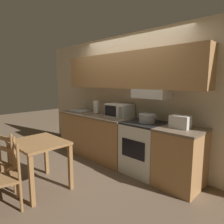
# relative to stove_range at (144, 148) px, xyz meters

# --- Properties ---
(ground_plane) EXTENTS (16.00, 16.00, 0.00)m
(ground_plane) POSITION_rel_stove_range_xyz_m (-0.60, 0.32, -0.46)
(ground_plane) COLOR brown
(wall_back) EXTENTS (5.59, 0.38, 2.55)m
(wall_back) POSITION_rel_stove_range_xyz_m (-0.59, 0.26, 1.08)
(wall_back) COLOR beige
(wall_back) RESTS_ON ground_plane
(lower_counter_main) EXTENTS (1.86, 0.68, 0.91)m
(lower_counter_main) POSITION_rel_stove_range_xyz_m (-1.27, -0.01, 0.00)
(lower_counter_main) COLOR tan
(lower_counter_main) RESTS_ON ground_plane
(lower_counter_right_stub) EXTENTS (0.66, 0.68, 0.91)m
(lower_counter_right_stub) POSITION_rel_stove_range_xyz_m (0.67, -0.01, 0.00)
(lower_counter_right_stub) COLOR tan
(lower_counter_right_stub) RESTS_ON ground_plane
(stove_range) EXTENTS (0.68, 0.65, 0.91)m
(stove_range) POSITION_rel_stove_range_xyz_m (0.00, 0.00, 0.00)
(stove_range) COLOR white
(stove_range) RESTS_ON ground_plane
(cooking_pot) EXTENTS (0.37, 0.29, 0.15)m
(cooking_pot) POSITION_rel_stove_range_xyz_m (0.04, 0.01, 0.54)
(cooking_pot) COLOR #B7BABF
(cooking_pot) RESTS_ON stove_range
(microwave) EXTENTS (0.49, 0.37, 0.26)m
(microwave) POSITION_rel_stove_range_xyz_m (-0.69, 0.11, 0.59)
(microwave) COLOR white
(microwave) RESTS_ON lower_counter_main
(toaster) EXTENTS (0.30, 0.18, 0.19)m
(toaster) POSITION_rel_stove_range_xyz_m (0.63, 0.01, 0.56)
(toaster) COLOR white
(toaster) RESTS_ON lower_counter_right_stub
(sink_basin) EXTENTS (0.46, 0.37, 0.22)m
(sink_basin) POSITION_rel_stove_range_xyz_m (-1.87, -0.00, 0.47)
(sink_basin) COLOR #B7BABF
(sink_basin) RESTS_ON lower_counter_main
(paper_towel_roll) EXTENTS (0.13, 0.13, 0.28)m
(paper_towel_roll) POSITION_rel_stove_range_xyz_m (-1.34, 0.04, 0.60)
(paper_towel_roll) COLOR black
(paper_towel_roll) RESTS_ON lower_counter_main
(dining_table) EXTENTS (0.82, 0.67, 0.74)m
(dining_table) POSITION_rel_stove_range_xyz_m (-0.83, -1.54, 0.15)
(dining_table) COLOR #9E7042
(dining_table) RESTS_ON ground_plane
(chair_right_of_table) EXTENTS (0.46, 0.46, 0.89)m
(chair_right_of_table) POSITION_rel_stove_range_xyz_m (-0.64, -2.08, -0.04)
(chair_right_of_table) COLOR #9E7042
(chair_right_of_table) RESTS_ON ground_plane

